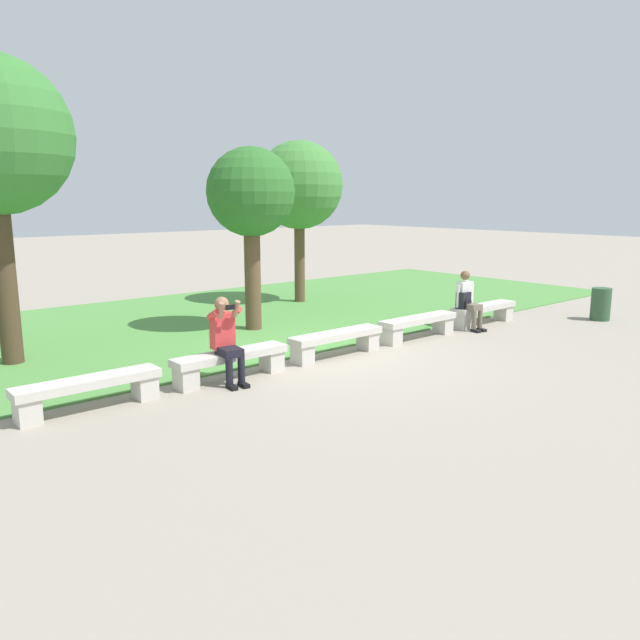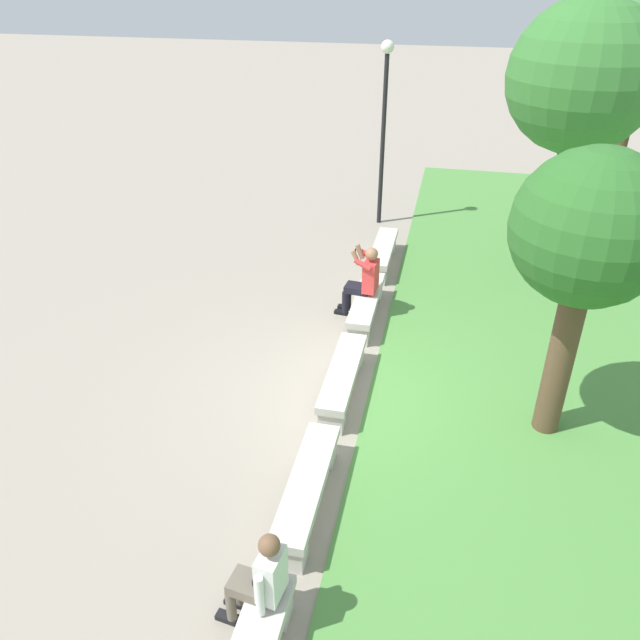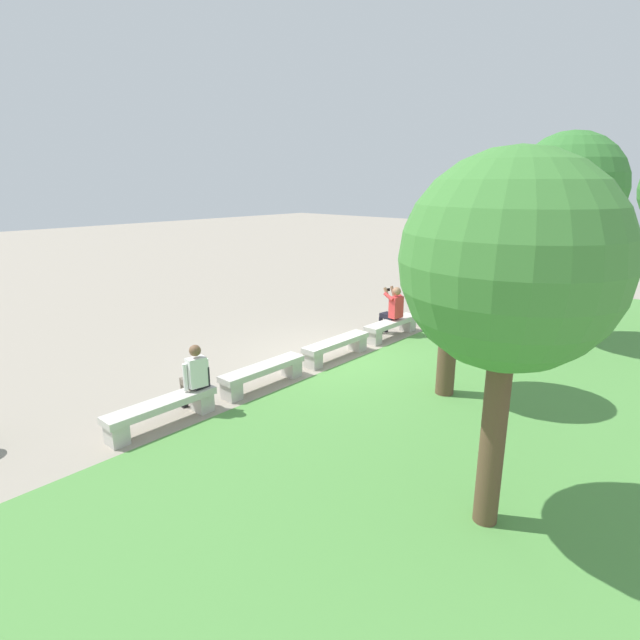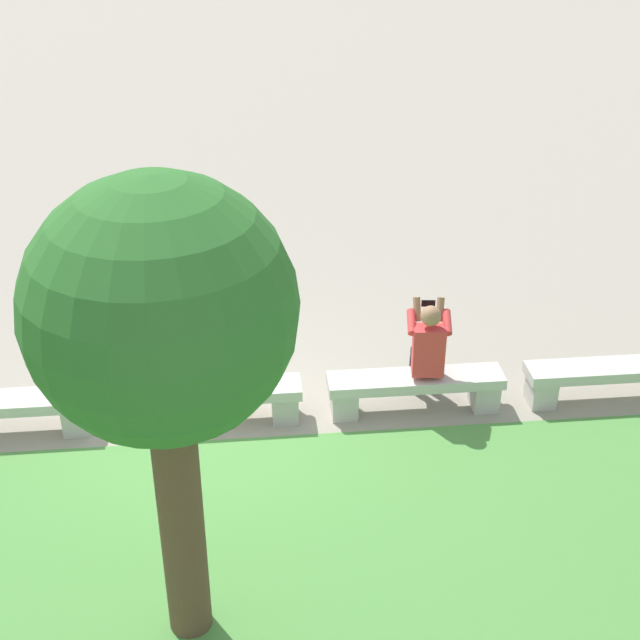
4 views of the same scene
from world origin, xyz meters
TOP-DOWN VIEW (x-y plane):
  - ground_plane at (0.00, 0.00)m, footprint 80.00×80.00m
  - bench_main at (-4.45, 0.00)m, footprint 1.93×0.40m
  - bench_near at (-2.23, 0.00)m, footprint 1.93×0.40m
  - bench_mid at (0.00, 0.00)m, footprint 1.93×0.40m
  - bench_far at (2.23, 0.00)m, footprint 1.93×0.40m
  - person_photographer at (-2.35, -0.08)m, footprint 0.50×0.75m
  - tree_behind_wall at (0.16, 2.84)m, footprint 1.84×1.84m

SIDE VIEW (x-z plane):
  - ground_plane at x=0.00m, z-range 0.00..0.00m
  - bench_main at x=-4.45m, z-range 0.07..0.52m
  - bench_near at x=-2.23m, z-range 0.07..0.52m
  - bench_mid at x=0.00m, z-range 0.07..0.52m
  - bench_far at x=2.23m, z-range 0.07..0.52m
  - person_photographer at x=-2.35m, z-range 0.08..1.40m
  - tree_behind_wall at x=0.16m, z-range 0.93..4.77m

